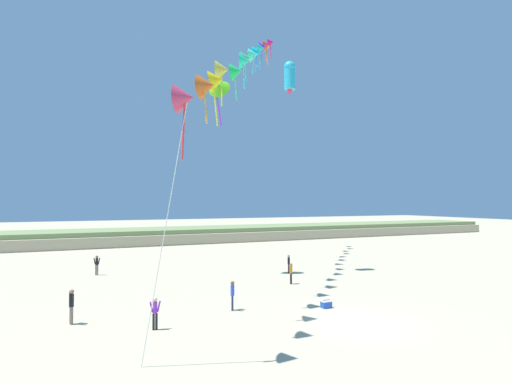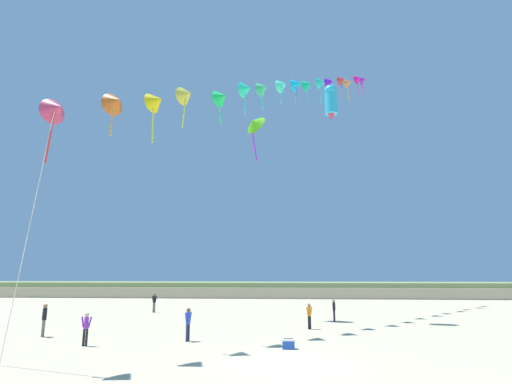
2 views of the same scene
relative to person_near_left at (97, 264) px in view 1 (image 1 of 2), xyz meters
The scene contains 12 objects.
ground_plane 22.83m from the person_near_left, 58.79° to the right, with size 240.00×240.00×0.00m, color #C1B28E.
dune_ridge 27.47m from the person_near_left, 64.52° to the left, with size 120.00×10.58×2.08m.
person_near_left is the anchor object (origin of this frame).
person_near_right 13.87m from the person_near_left, 96.69° to the right, with size 0.28×0.60×1.75m.
person_mid_center 16.45m from the person_near_left, 82.73° to the right, with size 0.54×0.21×1.55m.
person_far_left 16.28m from the person_near_left, 36.19° to the right, with size 0.43×0.44×1.55m.
person_far_right 16.12m from the person_near_left, 20.21° to the right, with size 0.25×0.53×1.54m.
person_far_center 16.05m from the person_near_left, 65.47° to the right, with size 0.28×0.57×1.64m.
kite_banner_string 22.05m from the person_near_left, 21.01° to the right, with size 21.45×33.87×27.91m.
large_kite_low_lead 23.03m from the person_near_left, 17.85° to the right, with size 1.21×1.27×3.02m.
large_kite_mid_trail 17.94m from the person_near_left, 24.67° to the right, with size 2.32×2.26×4.26m.
beach_cooler 20.12m from the person_near_left, 54.03° to the right, with size 0.58×0.41×0.46m.
Camera 1 is at (-13.00, -16.36, 6.15)m, focal length 28.00 mm.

